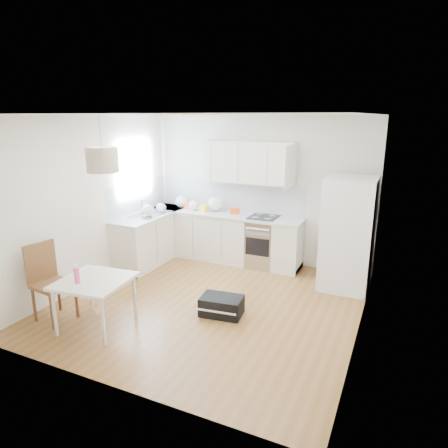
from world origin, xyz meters
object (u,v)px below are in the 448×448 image
object	(u,v)px
refrigerator	(349,233)
dining_chair	(53,283)
dining_table	(95,285)
gym_bag	(222,306)

from	to	relation	value
refrigerator	dining_chair	size ratio (longest dim) A/B	1.68
refrigerator	dining_chair	world-z (taller)	refrigerator
dining_table	refrigerator	bearing A→B (deg)	38.73
dining_table	gym_bag	size ratio (longest dim) A/B	1.62
dining_table	gym_bag	xyz separation A→B (m)	(1.33, 0.98, -0.47)
refrigerator	gym_bag	distance (m)	2.36
dining_table	dining_chair	world-z (taller)	dining_chair
dining_table	gym_bag	bearing A→B (deg)	30.50
refrigerator	dining_chair	bearing A→B (deg)	-140.71
refrigerator	dining_chair	distance (m)	4.41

